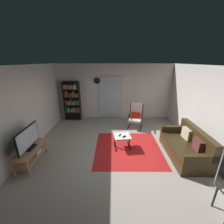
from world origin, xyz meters
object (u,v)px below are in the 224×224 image
object	(u,v)px
wall_clock	(97,81)
cell_phone	(124,137)
bookshelf_near_tv	(72,100)
lounge_armchair	(136,115)
ottoman	(122,138)
tv_remote	(120,135)
television	(28,139)
leather_sofa	(186,146)
tv_stand	(32,153)

from	to	relation	value
wall_clock	cell_phone	bearing A→B (deg)	-67.21
bookshelf_near_tv	lounge_armchair	bearing A→B (deg)	-16.34
ottoman	cell_phone	bearing A→B (deg)	-53.32
ottoman	tv_remote	xyz separation A→B (m)	(-0.08, 0.01, 0.08)
television	cell_phone	world-z (taller)	television
leather_sofa	cell_phone	world-z (taller)	leather_sofa
tv_remote	wall_clock	bearing A→B (deg)	130.57
television	tv_remote	size ratio (longest dim) A/B	6.74
ottoman	wall_clock	size ratio (longest dim) A/B	1.99
tv_stand	lounge_armchair	distance (m)	4.00
tv_stand	bookshelf_near_tv	world-z (taller)	bookshelf_near_tv
bookshelf_near_tv	lounge_armchair	size ratio (longest dim) A/B	1.81
bookshelf_near_tv	cell_phone	xyz separation A→B (m)	(2.29, -2.50, -0.54)
leather_sofa	tv_remote	size ratio (longest dim) A/B	12.06
bookshelf_near_tv	wall_clock	distance (m)	1.49
leather_sofa	ottoman	bearing A→B (deg)	166.32
cell_phone	wall_clock	distance (m)	3.19
tv_stand	cell_phone	xyz separation A→B (m)	(2.62, 0.71, 0.12)
leather_sofa	lounge_armchair	world-z (taller)	lounge_armchair
tv_stand	ottoman	bearing A→B (deg)	17.11
cell_phone	ottoman	bearing A→B (deg)	166.31
lounge_armchair	cell_phone	distance (m)	1.76
ottoman	television	bearing A→B (deg)	-162.36
lounge_armchair	cell_phone	size ratio (longest dim) A/B	7.30
bookshelf_near_tv	leather_sofa	bearing A→B (deg)	-34.98
bookshelf_near_tv	leather_sofa	distance (m)	5.05
wall_clock	lounge_armchair	bearing A→B (deg)	-29.94
bookshelf_near_tv	cell_phone	size ratio (longest dim) A/B	13.19
leather_sofa	cell_phone	size ratio (longest dim) A/B	12.40
ottoman	lounge_armchair	bearing A→B (deg)	66.90
lounge_armchair	tv_remote	size ratio (longest dim) A/B	7.10
lounge_armchair	ottoman	size ratio (longest dim) A/B	1.77
television	tv_remote	bearing A→B (deg)	18.46
tv_stand	bookshelf_near_tv	size ratio (longest dim) A/B	0.60
ottoman	leather_sofa	bearing A→B (deg)	-13.68
television	cell_phone	size ratio (longest dim) A/B	6.94
television	bookshelf_near_tv	size ratio (longest dim) A/B	0.53
television	tv_remote	xyz separation A→B (m)	(2.48, 0.83, -0.34)
television	bookshelf_near_tv	xyz separation A→B (m)	(0.32, 3.23, 0.20)
bookshelf_near_tv	wall_clock	xyz separation A→B (m)	(1.19, 0.14, 0.88)
lounge_armchair	wall_clock	world-z (taller)	wall_clock
leather_sofa	wall_clock	xyz separation A→B (m)	(-2.92, 3.01, 1.54)
tv_remote	wall_clock	xyz separation A→B (m)	(-0.97, 2.54, 1.42)
bookshelf_near_tv	leather_sofa	world-z (taller)	bookshelf_near_tv
ottoman	tv_remote	distance (m)	0.11
leather_sofa	ottoman	size ratio (longest dim) A/B	3.01
bookshelf_near_tv	cell_phone	world-z (taller)	bookshelf_near_tv
lounge_armchair	bookshelf_near_tv	bearing A→B (deg)	163.66
lounge_armchair	wall_clock	size ratio (longest dim) A/B	3.53
ottoman	wall_clock	distance (m)	3.14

